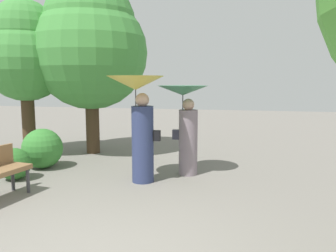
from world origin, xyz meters
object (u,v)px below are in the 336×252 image
(person_left, at_px, (139,111))
(person_right, at_px, (185,116))
(tree_near_left, at_px, (25,52))
(tree_mid_left, at_px, (90,44))

(person_left, xyz_separation_m, person_right, (0.77, 0.69, -0.15))
(person_left, bearing_deg, tree_near_left, 60.42)
(person_left, height_order, person_right, person_left)
(person_right, distance_m, tree_mid_left, 3.61)
(person_right, height_order, tree_mid_left, tree_mid_left)
(person_right, bearing_deg, tree_near_left, 72.95)
(person_left, bearing_deg, tree_mid_left, 37.17)
(person_right, xyz_separation_m, tree_mid_left, (-2.79, 1.56, 1.67))
(person_left, relative_size, tree_near_left, 0.51)
(person_right, bearing_deg, tree_mid_left, 56.06)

